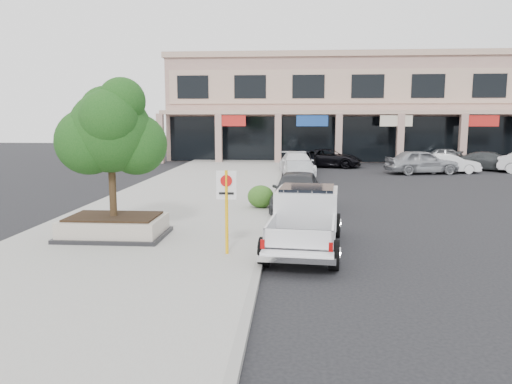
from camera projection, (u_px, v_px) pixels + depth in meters
The scene contains 18 objects.
ground at pixel (315, 246), 15.05m from camera, with size 120.00×120.00×0.00m, color black.
sidewalk at pixel (181, 207), 21.37m from camera, with size 8.00×52.00×0.15m, color gray.
curb at pixel (273, 208), 21.07m from camera, with size 0.20×52.00×0.15m, color gray.
strip_mall at pixel (386, 108), 47.22m from camera, with size 40.55×12.43×9.50m.
planter at pixel (114, 227), 15.57m from camera, with size 3.20×2.20×0.68m.
planter_tree at pixel (116, 132), 15.28m from camera, with size 2.90×2.55×4.00m.
no_parking_sign at pixel (227, 200), 13.47m from camera, with size 0.55×0.09×2.30m.
hedge at pixel (261, 197), 20.62m from camera, with size 1.10×0.99×0.94m, color #1E4814.
pickup_truck at pixel (304, 221), 14.54m from camera, with size 2.06×5.56×1.75m, color white, non-canonical shape.
curb_car_a at pixel (297, 190), 20.88m from camera, with size 1.95×4.86×1.65m, color #2F3134.
curb_car_b at pixel (299, 173), 29.04m from camera, with size 1.43×4.11×1.35m, color #A3A7AB.
curb_car_c at pixel (297, 164), 33.48m from camera, with size 2.13×5.24×1.52m, color white.
curb_car_d at pixel (300, 161), 36.62m from camera, with size 2.41×5.23×1.45m, color black.
lot_car_a at pixel (422, 162), 34.41m from camera, with size 1.98×4.93×1.68m, color #96989D.
lot_car_b at pixel (449, 163), 34.95m from camera, with size 1.42×4.07×1.34m, color silver.
lot_car_c at pixel (492, 161), 36.49m from camera, with size 1.94×4.76×1.38m, color #2F3234.
lot_car_d at pixel (329, 158), 39.04m from camera, with size 2.37×5.14×1.43m, color black.
lot_car_e at pixel (449, 156), 41.35m from camera, with size 1.64×4.09×1.39m, color gray.
Camera 1 is at (-0.69, -14.74, 3.85)m, focal length 35.00 mm.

